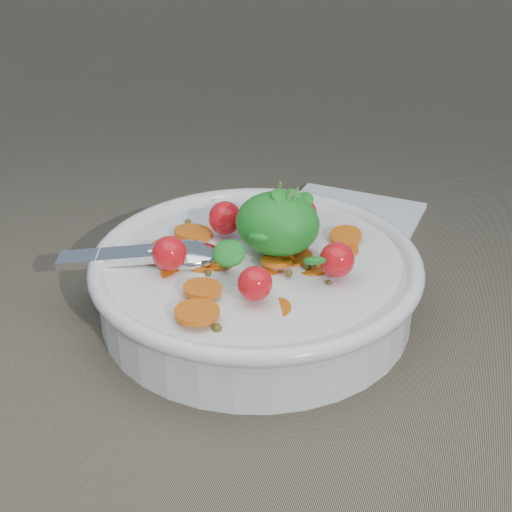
% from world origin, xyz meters
% --- Properties ---
extents(ground, '(6.00, 6.00, 0.00)m').
position_xyz_m(ground, '(0.00, 0.00, 0.00)').
color(ground, '#776C55').
rests_on(ground, ground).
extents(bowl, '(0.30, 0.28, 0.12)m').
position_xyz_m(bowl, '(0.01, 0.02, 0.03)').
color(bowl, white).
rests_on(bowl, ground).
extents(napkin, '(0.16, 0.14, 0.01)m').
position_xyz_m(napkin, '(0.05, 0.23, 0.00)').
color(napkin, white).
rests_on(napkin, ground).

